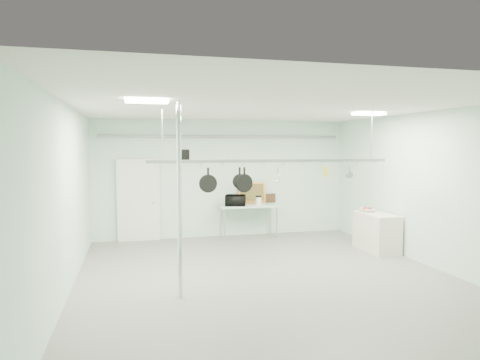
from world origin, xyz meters
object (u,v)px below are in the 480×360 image
object	(u,v)px
prep_table	(248,207)
coffee_canister	(259,201)
skillet_mid	(240,177)
skillet_left	(208,180)
pot_rack	(273,159)
chrome_pole	(179,200)
side_cabinet	(376,232)
fruit_bowl	(368,210)
skillet_right	(244,180)
microwave	(236,200)

from	to	relation	value
prep_table	coffee_canister	bearing A→B (deg)	-32.72
prep_table	skillet_mid	world-z (taller)	skillet_mid
prep_table	coffee_canister	size ratio (longest dim) A/B	7.35
skillet_mid	skillet_left	bearing A→B (deg)	175.43
pot_rack	skillet_mid	size ratio (longest dim) A/B	12.46
pot_rack	chrome_pole	bearing A→B (deg)	-154.65
side_cabinet	chrome_pole	bearing A→B (deg)	-157.59
fruit_bowl	skillet_right	xyz separation A→B (m)	(-3.46, -1.39, 0.91)
side_cabinet	skillet_right	distance (m)	3.95
skillet_left	skillet_right	distance (m)	0.69
pot_rack	fruit_bowl	distance (m)	3.44
pot_rack	skillet_left	xyz separation A→B (m)	(-1.27, 0.00, -0.37)
chrome_pole	microwave	distance (m)	4.54
chrome_pole	fruit_bowl	distance (m)	5.34
side_cabinet	pot_rack	bearing A→B (deg)	-159.55
chrome_pole	pot_rack	xyz separation A→B (m)	(1.90, 0.90, 0.63)
side_cabinet	skillet_mid	distance (m)	4.05
chrome_pole	prep_table	bearing A→B (deg)	61.29
skillet_mid	fruit_bowl	bearing A→B (deg)	16.78
pot_rack	skillet_mid	distance (m)	0.75
prep_table	fruit_bowl	distance (m)	3.13
coffee_canister	skillet_right	distance (m)	3.48
pot_rack	skillet_right	size ratio (longest dim) A/B	10.17
coffee_canister	fruit_bowl	size ratio (longest dim) A/B	0.62
pot_rack	skillet_mid	bearing A→B (deg)	180.00
prep_table	chrome_pole	bearing A→B (deg)	-118.71
chrome_pole	skillet_left	world-z (taller)	chrome_pole
chrome_pole	prep_table	xyz separation A→B (m)	(2.30, 4.20, -0.77)
coffee_canister	fruit_bowl	bearing A→B (deg)	-38.17
skillet_mid	skillet_right	xyz separation A→B (m)	(0.09, 0.00, -0.04)
prep_table	skillet_right	distance (m)	3.59
coffee_canister	skillet_mid	xyz separation A→B (m)	(-1.31, -3.15, 0.88)
microwave	fruit_bowl	world-z (taller)	microwave
microwave	skillet_left	distance (m)	3.53
prep_table	skillet_right	bearing A→B (deg)	-106.52
prep_table	skillet_left	world-z (taller)	skillet_left
prep_table	microwave	size ratio (longest dim) A/B	3.05
microwave	skillet_mid	distance (m)	3.36
prep_table	skillet_mid	xyz separation A→B (m)	(-1.07, -3.30, 1.06)
prep_table	coffee_canister	xyz separation A→B (m)	(0.24, -0.15, 0.18)
chrome_pole	fruit_bowl	bearing A→B (deg)	25.58
coffee_canister	skillet_left	world-z (taller)	skillet_left
side_cabinet	microwave	xyz separation A→B (m)	(-2.94, 2.08, 0.60)
skillet_mid	coffee_canister	bearing A→B (deg)	62.82
skillet_mid	prep_table	bearing A→B (deg)	67.46
chrome_pole	prep_table	world-z (taller)	chrome_pole
skillet_mid	chrome_pole	bearing A→B (deg)	-148.37
chrome_pole	microwave	xyz separation A→B (m)	(1.91, 4.08, -0.55)
side_cabinet	skillet_right	size ratio (longest dim) A/B	2.54
side_cabinet	skillet_left	distance (m)	4.58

